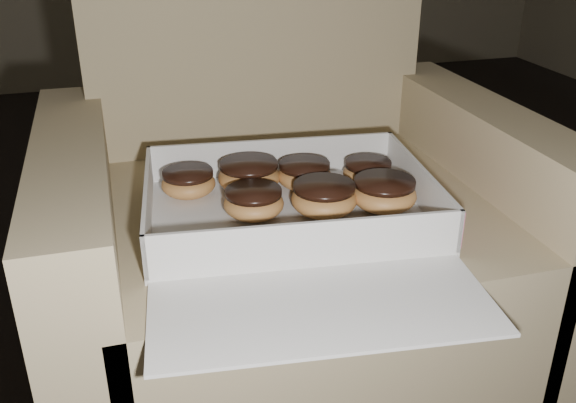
% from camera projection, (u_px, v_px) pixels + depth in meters
% --- Properties ---
extents(floor, '(4.50, 4.50, 0.00)m').
position_uv_depth(floor, '(298.00, 377.00, 1.24)').
color(floor, black).
rests_on(floor, ground).
extents(armchair, '(0.82, 0.69, 0.86)m').
position_uv_depth(armchair, '(289.00, 242.00, 1.18)').
color(armchair, '#917C5C').
rests_on(armchair, floor).
extents(bakery_box, '(0.49, 0.55, 0.07)m').
position_uv_depth(bakery_box, '(295.00, 222.00, 0.97)').
color(bakery_box, silver).
rests_on(bakery_box, armchair).
extents(donut_a, '(0.10, 0.10, 0.05)m').
position_uv_depth(donut_a, '(384.00, 193.00, 1.01)').
color(donut_a, '#BC8041').
rests_on(donut_a, bakery_box).
extents(donut_b, '(0.09, 0.09, 0.05)m').
position_uv_depth(donut_b, '(304.00, 174.00, 1.09)').
color(donut_b, '#BC8041').
rests_on(donut_b, bakery_box).
extents(donut_c, '(0.09, 0.09, 0.05)m').
position_uv_depth(donut_c, '(254.00, 202.00, 0.99)').
color(donut_c, '#BC8041').
rests_on(donut_c, bakery_box).
extents(donut_d, '(0.10, 0.10, 0.05)m').
position_uv_depth(donut_d, '(249.00, 175.00, 1.08)').
color(donut_d, '#BC8041').
rests_on(donut_d, bakery_box).
extents(donut_e, '(0.10, 0.10, 0.05)m').
position_uv_depth(donut_e, '(324.00, 198.00, 1.00)').
color(donut_e, '#BC8041').
rests_on(donut_e, bakery_box).
extents(donut_f, '(0.09, 0.09, 0.04)m').
position_uv_depth(donut_f, '(368.00, 172.00, 1.10)').
color(donut_f, '#BC8041').
rests_on(donut_f, bakery_box).
extents(donut_g, '(0.09, 0.09, 0.04)m').
position_uv_depth(donut_g, '(188.00, 182.00, 1.06)').
color(donut_g, '#BC8041').
rests_on(donut_g, bakery_box).
extents(crumb_a, '(0.01, 0.01, 0.00)m').
position_uv_depth(crumb_a, '(328.00, 215.00, 1.00)').
color(crumb_a, black).
rests_on(crumb_a, bakery_box).
extents(crumb_b, '(0.01, 0.01, 0.00)m').
position_uv_depth(crumb_b, '(234.00, 230.00, 0.96)').
color(crumb_b, black).
rests_on(crumb_b, bakery_box).
extents(crumb_c, '(0.01, 0.01, 0.00)m').
position_uv_depth(crumb_c, '(278.00, 227.00, 0.97)').
color(crumb_c, black).
rests_on(crumb_c, bakery_box).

